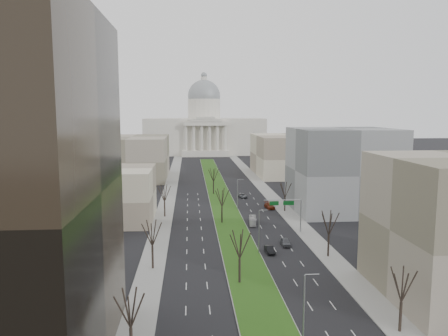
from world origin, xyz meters
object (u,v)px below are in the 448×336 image
car_red (269,206)px  car_grey_far (243,196)px  box_van (253,221)px  car_black (270,250)px  car_grey_near (285,242)px

car_red → car_grey_far: bearing=104.9°
box_van → car_black: bearing=-82.5°
car_grey_near → box_van: 18.89m
car_grey_far → box_van: 34.83m
car_grey_near → car_grey_far: bearing=94.8°
car_black → car_grey_near: bearing=44.5°
car_grey_near → box_van: box_van is taller
car_red → box_van: size_ratio=0.80×
car_red → car_grey_far: (-6.01, 16.86, -0.14)m
car_black → car_grey_far: bearing=85.9°
car_black → car_grey_far: 57.82m
car_black → car_red: (7.53, 40.94, 0.10)m
car_red → car_grey_far: size_ratio=1.16×
car_grey_near → car_black: bearing=-131.2°
car_grey_near → car_black: size_ratio=1.06×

